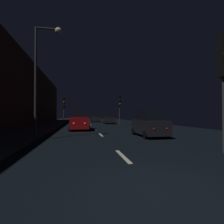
# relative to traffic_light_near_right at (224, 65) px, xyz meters

# --- Properties ---
(ground) EXTENTS (25.56, 84.00, 0.02)m
(ground) POSITION_rel_traffic_light_near_right_xyz_m (-4.38, 21.70, -3.75)
(ground) COLOR black
(sidewalk_left) EXTENTS (4.40, 84.00, 0.15)m
(sidewalk_left) POSITION_rel_traffic_light_near_right_xyz_m (-10.96, 21.70, -3.67)
(sidewalk_left) COLOR #33302D
(sidewalk_left) RESTS_ON ground
(building_facade_left) EXTENTS (0.80, 63.00, 9.88)m
(building_facade_left) POSITION_rel_traffic_light_near_right_xyz_m (-13.56, 18.20, 1.20)
(building_facade_left) COLOR #472319
(building_facade_left) RESTS_ON ground
(lane_centerline) EXTENTS (0.16, 33.06, 0.01)m
(lane_centerline) POSITION_rel_traffic_light_near_right_xyz_m (-4.38, 16.08, -3.74)
(lane_centerline) COLOR beige
(lane_centerline) RESTS_ON ground
(traffic_light_near_right) EXTENTS (0.31, 0.46, 5.13)m
(traffic_light_near_right) POSITION_rel_traffic_light_near_right_xyz_m (0.00, 0.00, 0.00)
(traffic_light_near_right) COLOR #38383A
(traffic_light_near_right) RESTS_ON ground
(traffic_light_far_right) EXTENTS (0.36, 0.48, 4.85)m
(traffic_light_far_right) POSITION_rel_traffic_light_near_right_xyz_m (-0.10, 19.79, -0.22)
(traffic_light_far_right) COLOR #38383A
(traffic_light_far_right) RESTS_ON ground
(traffic_light_far_left) EXTENTS (0.35, 0.48, 4.67)m
(traffic_light_far_left) POSITION_rel_traffic_light_near_right_xyz_m (-8.65, 22.94, -0.37)
(traffic_light_far_left) COLOR #38383A
(traffic_light_far_left) RESTS_ON ground
(streetlamp_overhead) EXTENTS (1.70, 0.44, 7.39)m
(streetlamp_overhead) POSITION_rel_traffic_light_near_right_xyz_m (-8.41, 5.47, 1.14)
(streetlamp_overhead) COLOR #2D2D30
(streetlamp_overhead) RESTS_ON ground
(car_approaching_headlights) EXTENTS (2.06, 4.45, 2.24)m
(car_approaching_headlights) POSITION_rel_traffic_light_near_right_xyz_m (-6.10, 12.69, -2.72)
(car_approaching_headlights) COLOR maroon
(car_approaching_headlights) RESTS_ON ground
(car_parked_right_far) EXTENTS (1.75, 3.78, 1.91)m
(car_parked_right_far) POSITION_rel_traffic_light_near_right_xyz_m (-0.90, 24.76, -2.87)
(car_parked_right_far) COLOR black
(car_parked_right_far) RESTS_ON ground
(car_parked_right_near) EXTENTS (1.81, 3.93, 1.98)m
(car_parked_right_near) POSITION_rel_traffic_light_near_right_xyz_m (-0.90, 6.01, -2.84)
(car_parked_right_near) COLOR black
(car_parked_right_near) RESTS_ON ground
(car_distant_taillights) EXTENTS (1.82, 3.94, 1.99)m
(car_distant_taillights) POSITION_rel_traffic_light_near_right_xyz_m (-2.69, 33.33, -2.84)
(car_distant_taillights) COLOR black
(car_distant_taillights) RESTS_ON ground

